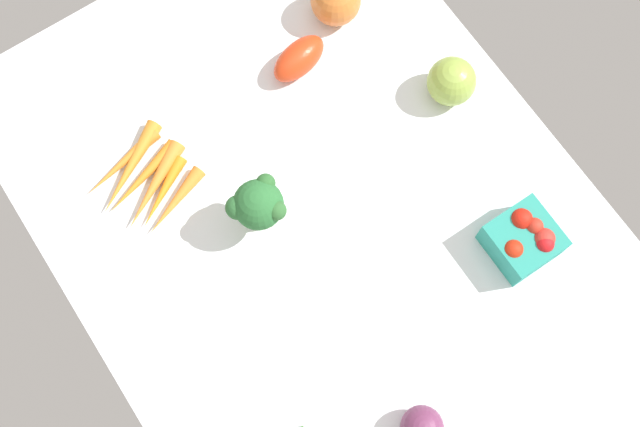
{
  "coord_description": "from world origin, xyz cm",
  "views": [
    {
      "loc": [
        29.16,
        -19.59,
        118.81
      ],
      "look_at": [
        0.0,
        0.0,
        4.0
      ],
      "focal_mm": 44.97,
      "sensor_mm": 36.0,
      "label": 1
    }
  ],
  "objects_px": {
    "heirloom_tomato_green": "(452,81)",
    "heirloom_tomato_orange": "(336,0)",
    "red_onion_near_basket": "(422,427)",
    "carrot_bunch": "(146,180)",
    "broccoli_head": "(258,205)",
    "berry_basket": "(524,239)",
    "roma_tomato": "(299,59)"
  },
  "relations": [
    {
      "from": "roma_tomato",
      "to": "heirloom_tomato_green",
      "type": "height_order",
      "value": "heirloom_tomato_green"
    },
    {
      "from": "red_onion_near_basket",
      "to": "heirloom_tomato_green",
      "type": "bearing_deg",
      "value": 139.05
    },
    {
      "from": "carrot_bunch",
      "to": "red_onion_near_basket",
      "type": "xyz_separation_m",
      "value": [
        0.53,
        0.13,
        0.02
      ]
    },
    {
      "from": "carrot_bunch",
      "to": "broccoli_head",
      "type": "bearing_deg",
      "value": 37.23
    },
    {
      "from": "heirloom_tomato_green",
      "to": "heirloom_tomato_orange",
      "type": "bearing_deg",
      "value": -162.26
    },
    {
      "from": "heirloom_tomato_green",
      "to": "red_onion_near_basket",
      "type": "bearing_deg",
      "value": -40.95
    },
    {
      "from": "carrot_bunch",
      "to": "roma_tomato",
      "type": "distance_m",
      "value": 0.31
    },
    {
      "from": "carrot_bunch",
      "to": "berry_basket",
      "type": "xyz_separation_m",
      "value": [
        0.4,
        0.41,
        0.02
      ]
    },
    {
      "from": "heirloom_tomato_green",
      "to": "berry_basket",
      "type": "bearing_deg",
      "value": -13.24
    },
    {
      "from": "carrot_bunch",
      "to": "red_onion_near_basket",
      "type": "height_order",
      "value": "red_onion_near_basket"
    },
    {
      "from": "carrot_bunch",
      "to": "roma_tomato",
      "type": "bearing_deg",
      "value": 96.72
    },
    {
      "from": "carrot_bunch",
      "to": "berry_basket",
      "type": "height_order",
      "value": "berry_basket"
    },
    {
      "from": "roma_tomato",
      "to": "broccoli_head",
      "type": "relative_size",
      "value": 0.85
    },
    {
      "from": "red_onion_near_basket",
      "to": "heirloom_tomato_orange",
      "type": "xyz_separation_m",
      "value": [
        -0.61,
        0.27,
        0.01
      ]
    },
    {
      "from": "carrot_bunch",
      "to": "heirloom_tomato_orange",
      "type": "relative_size",
      "value": 2.08
    },
    {
      "from": "berry_basket",
      "to": "roma_tomato",
      "type": "distance_m",
      "value": 0.45
    },
    {
      "from": "carrot_bunch",
      "to": "heirloom_tomato_green",
      "type": "distance_m",
      "value": 0.5
    },
    {
      "from": "roma_tomato",
      "to": "berry_basket",
      "type": "bearing_deg",
      "value": 92.94
    },
    {
      "from": "heirloom_tomato_orange",
      "to": "heirloom_tomato_green",
      "type": "bearing_deg",
      "value": 17.74
    },
    {
      "from": "red_onion_near_basket",
      "to": "broccoli_head",
      "type": "distance_m",
      "value": 0.39
    },
    {
      "from": "berry_basket",
      "to": "heirloom_tomato_orange",
      "type": "height_order",
      "value": "heirloom_tomato_orange"
    },
    {
      "from": "red_onion_near_basket",
      "to": "roma_tomato",
      "type": "height_order",
      "value": "red_onion_near_basket"
    },
    {
      "from": "carrot_bunch",
      "to": "heirloom_tomato_orange",
      "type": "xyz_separation_m",
      "value": [
        -0.08,
        0.41,
        0.03
      ]
    },
    {
      "from": "broccoli_head",
      "to": "heirloom_tomato_green",
      "type": "distance_m",
      "value": 0.37
    },
    {
      "from": "roma_tomato",
      "to": "broccoli_head",
      "type": "bearing_deg",
      "value": 32.83
    },
    {
      "from": "carrot_bunch",
      "to": "red_onion_near_basket",
      "type": "relative_size",
      "value": 2.82
    },
    {
      "from": "red_onion_near_basket",
      "to": "broccoli_head",
      "type": "relative_size",
      "value": 0.52
    },
    {
      "from": "heirloom_tomato_orange",
      "to": "red_onion_near_basket",
      "type": "bearing_deg",
      "value": -24.04
    },
    {
      "from": "heirloom_tomato_orange",
      "to": "roma_tomato",
      "type": "height_order",
      "value": "heirloom_tomato_orange"
    },
    {
      "from": "roma_tomato",
      "to": "red_onion_near_basket",
      "type": "bearing_deg",
      "value": 61.91
    },
    {
      "from": "berry_basket",
      "to": "red_onion_near_basket",
      "type": "height_order",
      "value": "berry_basket"
    },
    {
      "from": "berry_basket",
      "to": "heirloom_tomato_green",
      "type": "xyz_separation_m",
      "value": [
        -0.26,
        0.06,
        0.0
      ]
    }
  ]
}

